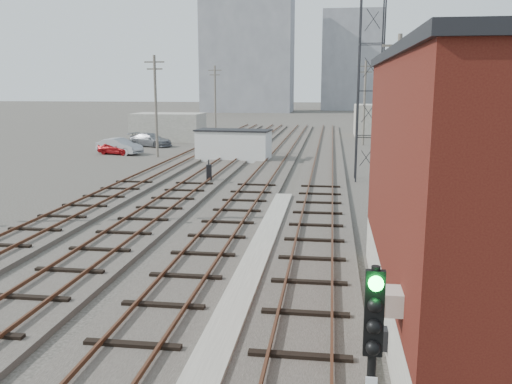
% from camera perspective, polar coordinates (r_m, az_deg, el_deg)
% --- Properties ---
extents(ground, '(320.00, 320.00, 0.00)m').
position_cam_1_polar(ground, '(62.45, 5.10, 5.23)').
color(ground, '#282621').
rests_on(ground, ground).
extents(track_right, '(3.20, 90.00, 0.39)m').
position_cam_1_polar(track_right, '(41.53, 7.06, 2.40)').
color(track_right, '#332D28').
rests_on(track_right, ground).
extents(track_mid_right, '(3.20, 90.00, 0.39)m').
position_cam_1_polar(track_mid_right, '(41.77, 1.56, 2.53)').
color(track_mid_right, '#332D28').
rests_on(track_mid_right, ground).
extents(track_mid_left, '(3.20, 90.00, 0.39)m').
position_cam_1_polar(track_mid_left, '(42.40, -3.82, 2.64)').
color(track_mid_left, '#332D28').
rests_on(track_mid_left, ground).
extents(track_left, '(3.20, 90.00, 0.39)m').
position_cam_1_polar(track_left, '(43.39, -9.01, 2.72)').
color(track_left, '#332D28').
rests_on(track_left, ground).
extents(platform_curb, '(0.90, 28.00, 0.26)m').
position_cam_1_polar(platform_curb, '(17.39, -1.12, -9.71)').
color(platform_curb, gray).
rests_on(platform_curb, ground).
extents(brick_building, '(6.54, 12.20, 7.22)m').
position_cam_1_polar(brick_building, '(14.97, 24.96, -0.24)').
color(brick_building, gray).
rests_on(brick_building, ground).
extents(lattice_tower, '(1.60, 1.60, 15.00)m').
position_cam_1_polar(lattice_tower, '(37.16, 11.97, 12.68)').
color(lattice_tower, black).
rests_on(lattice_tower, ground).
extents(utility_pole_left_b, '(1.80, 0.24, 9.00)m').
position_cam_1_polar(utility_pole_left_b, '(49.59, -10.50, 9.14)').
color(utility_pole_left_b, '#595147').
rests_on(utility_pole_left_b, ground).
extents(utility_pole_left_c, '(1.80, 0.24, 9.00)m').
position_cam_1_polar(utility_pole_left_c, '(73.74, -4.32, 9.86)').
color(utility_pole_left_c, '#595147').
rests_on(utility_pole_left_c, ground).
extents(utility_pole_right_a, '(1.80, 0.24, 9.00)m').
position_cam_1_polar(utility_pole_right_a, '(30.29, 14.56, 7.87)').
color(utility_pole_right_a, '#595147').
rests_on(utility_pole_right_a, ground).
extents(utility_pole_right_b, '(1.80, 0.24, 9.00)m').
position_cam_1_polar(utility_pole_right_b, '(60.17, 11.35, 9.42)').
color(utility_pole_right_b, '#595147').
rests_on(utility_pole_right_b, ground).
extents(apartment_left, '(22.00, 14.00, 30.00)m').
position_cam_1_polar(apartment_left, '(138.94, -0.82, 14.65)').
color(apartment_left, gray).
rests_on(apartment_left, ground).
extents(apartment_right, '(16.00, 12.00, 26.00)m').
position_cam_1_polar(apartment_right, '(152.28, 10.07, 13.41)').
color(apartment_right, gray).
rests_on(apartment_right, ground).
extents(shed_left, '(8.00, 5.00, 3.20)m').
position_cam_1_polar(shed_left, '(65.09, -9.19, 6.78)').
color(shed_left, gray).
rests_on(shed_left, ground).
extents(shed_right, '(6.00, 6.00, 4.00)m').
position_cam_1_polar(shed_right, '(72.43, 12.73, 7.39)').
color(shed_right, gray).
rests_on(shed_right, ground).
extents(signal_mast, '(0.40, 0.41, 3.99)m').
position_cam_1_polar(signal_mast, '(7.94, 12.01, -19.07)').
color(signal_mast, gray).
rests_on(signal_mast, ground).
extents(switch_stand, '(0.43, 0.43, 1.45)m').
position_cam_1_polar(switch_stand, '(35.95, -4.98, 2.03)').
color(switch_stand, black).
rests_on(switch_stand, ground).
extents(site_trailer, '(6.59, 3.34, 2.68)m').
position_cam_1_polar(site_trailer, '(46.73, -2.37, 4.97)').
color(site_trailer, silver).
rests_on(site_trailer, ground).
extents(car_red, '(3.91, 2.38, 1.25)m').
position_cam_1_polar(car_red, '(52.72, -14.48, 4.53)').
color(car_red, maroon).
rests_on(car_red, ground).
extents(car_silver, '(4.83, 3.00, 1.50)m').
position_cam_1_polar(car_silver, '(52.75, -14.17, 4.69)').
color(car_silver, '#96989D').
rests_on(car_silver, ground).
extents(car_grey, '(5.31, 3.61, 1.43)m').
position_cam_1_polar(car_grey, '(58.95, -11.06, 5.42)').
color(car_grey, slate).
rests_on(car_grey, ground).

